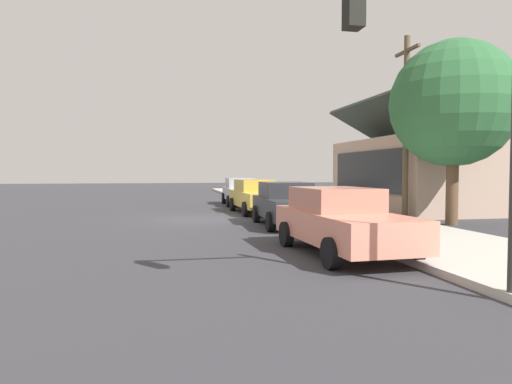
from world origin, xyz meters
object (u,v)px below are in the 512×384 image
object	(u,v)px
fire_hydrant_red	(269,198)
car_mustard	(256,196)
shade_tree	(454,104)
car_silver	(240,191)
utility_pole_wooden	(406,124)
car_charcoal	(287,204)
car_coral	(341,220)
traffic_light_main	(453,68)

from	to	relation	value
fire_hydrant_red	car_mustard	bearing A→B (deg)	-23.36
shade_tree	car_silver	bearing A→B (deg)	-152.80
car_silver	utility_pole_wooden	xyz separation A→B (m)	(9.52, 5.30, 3.11)
car_charcoal	car_coral	xyz separation A→B (m)	(5.81, -0.24, 0.00)
utility_pole_wooden	fire_hydrant_red	size ratio (longest dim) A/B	10.56
traffic_light_main	utility_pole_wooden	bearing A→B (deg)	153.52
car_silver	shade_tree	bearing A→B (deg)	29.23
shade_tree	utility_pole_wooden	distance (m)	2.32
car_coral	utility_pole_wooden	distance (m)	9.44
shade_tree	fire_hydrant_red	world-z (taller)	shade_tree
car_mustard	car_charcoal	bearing A→B (deg)	-1.10
shade_tree	utility_pole_wooden	bearing A→B (deg)	-162.15
car_charcoal	shade_tree	distance (m)	7.12
car_mustard	car_charcoal	size ratio (longest dim) A/B	1.07
fire_hydrant_red	car_charcoal	bearing A→B (deg)	-8.82
traffic_light_main	fire_hydrant_red	size ratio (longest dim) A/B	7.32
car_silver	shade_tree	size ratio (longest dim) A/B	0.72
car_silver	fire_hydrant_red	world-z (taller)	car_silver
utility_pole_wooden	car_silver	bearing A→B (deg)	-150.87
traffic_light_main	car_silver	bearing A→B (deg)	179.02
car_silver	car_mustard	world-z (taller)	same
car_charcoal	car_coral	world-z (taller)	same
car_coral	traffic_light_main	bearing A→B (deg)	-3.76
fire_hydrant_red	car_silver	bearing A→B (deg)	-146.64
car_silver	fire_hydrant_red	xyz separation A→B (m)	(1.98, 1.30, -0.32)
traffic_light_main	fire_hydrant_red	world-z (taller)	traffic_light_main
car_charcoal	utility_pole_wooden	xyz separation A→B (m)	(-1.13, 5.35, 3.11)
car_mustard	utility_pole_wooden	distance (m)	7.54
car_charcoal	traffic_light_main	size ratio (longest dim) A/B	0.89
fire_hydrant_red	shade_tree	bearing A→B (deg)	25.85
car_silver	car_mustard	distance (m)	5.34
car_coral	shade_tree	xyz separation A→B (m)	(-4.80, 6.28, 3.64)
car_charcoal	car_coral	size ratio (longest dim) A/B	0.95
traffic_light_main	car_mustard	bearing A→B (deg)	179.23
car_silver	shade_tree	xyz separation A→B (m)	(11.66, 5.99, 3.64)
car_mustard	car_coral	bearing A→B (deg)	-2.94
car_silver	car_charcoal	distance (m)	10.65
shade_tree	car_coral	bearing A→B (deg)	-52.60
car_mustard	fire_hydrant_red	xyz separation A→B (m)	(-3.36, 1.45, -0.32)
utility_pole_wooden	car_mustard	bearing A→B (deg)	-127.46
car_mustard	traffic_light_main	distance (m)	15.77
car_mustard	shade_tree	world-z (taller)	shade_tree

